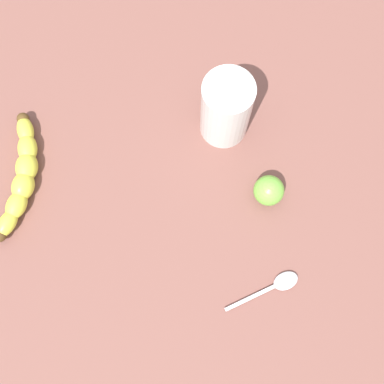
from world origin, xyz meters
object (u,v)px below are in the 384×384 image
(lime_fruit, at_px, (270,189))
(banana, at_px, (21,176))
(smoothie_glass, at_px, (226,110))
(teaspoon, at_px, (281,283))

(lime_fruit, bearing_deg, banana, -159.26)
(banana, distance_m, smoothie_glass, 0.31)
(lime_fruit, bearing_deg, smoothie_glass, 145.06)
(banana, bearing_deg, teaspoon, -106.70)
(smoothie_glass, xyz_separation_m, lime_fruit, (0.10, -0.07, -0.04))
(smoothie_glass, bearing_deg, teaspoon, -47.95)
(banana, xyz_separation_m, lime_fruit, (0.34, 0.13, 0.01))
(teaspoon, bearing_deg, banana, 132.94)
(smoothie_glass, bearing_deg, banana, -140.05)
(smoothie_glass, height_order, lime_fruit, smoothie_glass)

